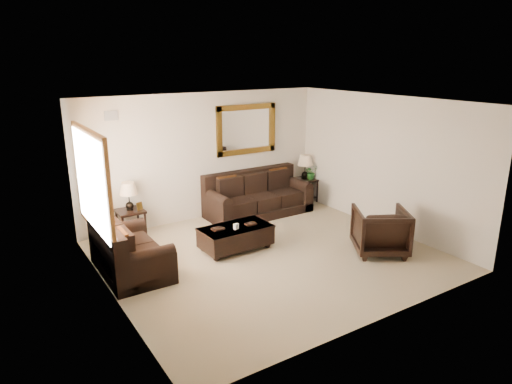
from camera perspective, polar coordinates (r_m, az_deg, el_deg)
room at (r=7.73m, az=1.81°, el=1.18°), size 5.51×5.01×2.71m
window at (r=7.44m, az=-19.76°, el=1.17°), size 0.07×1.96×1.66m
mirror at (r=10.21m, az=-1.18°, el=7.83°), size 1.50×0.06×1.10m
air_vent at (r=8.99m, az=-17.66°, el=9.10°), size 0.25×0.02×0.18m
sofa at (r=10.20m, az=0.12°, el=-0.86°), size 2.34×1.01×0.96m
loveseat at (r=7.74m, az=-15.76°, el=-7.44°), size 0.95×1.60×0.90m
end_table_left at (r=9.10m, az=-15.55°, el=-1.16°), size 0.50×0.50×1.11m
end_table_right at (r=11.05m, az=6.14°, el=2.58°), size 0.52×0.52×1.15m
coffee_table at (r=8.35m, az=-2.55°, el=-5.43°), size 1.31×0.73×0.55m
armchair at (r=8.45m, az=15.28°, el=-4.43°), size 1.20×1.18×0.92m
potted_plant at (r=11.06m, az=6.90°, el=2.30°), size 0.33×0.36×0.26m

